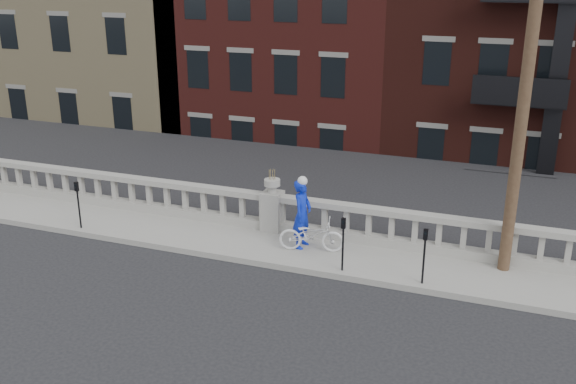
{
  "coord_description": "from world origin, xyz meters",
  "views": [
    {
      "loc": [
        6.21,
        -11.45,
        7.12
      ],
      "look_at": [
        0.74,
        3.2,
        1.59
      ],
      "focal_mm": 40.0,
      "sensor_mm": 36.0,
      "label": 1
    }
  ],
  "objects": [
    {
      "name": "parking_meter_d",
      "position": [
        4.47,
        2.15,
        1.0
      ],
      "size": [
        0.1,
        0.09,
        1.36
      ],
      "color": "black",
      "rests_on": "sidewalk"
    },
    {
      "name": "parking_meter_c",
      "position": [
        2.54,
        2.15,
        1.0
      ],
      "size": [
        0.1,
        0.09,
        1.36
      ],
      "color": "black",
      "rests_on": "sidewalk"
    },
    {
      "name": "bicycle",
      "position": [
        1.47,
        2.98,
        0.59
      ],
      "size": [
        1.76,
        0.94,
        0.88
      ],
      "primitive_type": "imported",
      "rotation": [
        0.0,
        0.0,
        1.8
      ],
      "color": "silver",
      "rests_on": "sidewalk"
    },
    {
      "name": "sidewalk",
      "position": [
        0.0,
        3.0,
        0.07
      ],
      "size": [
        32.0,
        2.2,
        0.15
      ],
      "primitive_type": "cube",
      "color": "gray",
      "rests_on": "ground"
    },
    {
      "name": "parking_meter_b",
      "position": [
        -5.09,
        2.15,
        1.0
      ],
      "size": [
        0.1,
        0.09,
        1.36
      ],
      "color": "black",
      "rests_on": "sidewalk"
    },
    {
      "name": "balustrade",
      "position": [
        0.0,
        3.95,
        0.64
      ],
      "size": [
        28.0,
        0.34,
        1.03
      ],
      "color": "gray",
      "rests_on": "sidewalk"
    },
    {
      "name": "lower_level",
      "position": [
        0.56,
        23.04,
        2.63
      ],
      "size": [
        80.0,
        44.0,
        20.8
      ],
      "color": "#605E59",
      "rests_on": "ground"
    },
    {
      "name": "planter_pedestal",
      "position": [
        0.0,
        3.95,
        0.83
      ],
      "size": [
        0.55,
        0.55,
        1.76
      ],
      "color": "gray",
      "rests_on": "sidewalk"
    },
    {
      "name": "utility_pole",
      "position": [
        6.2,
        3.6,
        5.24
      ],
      "size": [
        1.6,
        0.28,
        10.0
      ],
      "color": "#422D1E",
      "rests_on": "sidewalk"
    },
    {
      "name": "cyclist",
      "position": [
        1.16,
        3.14,
        1.06
      ],
      "size": [
        0.5,
        0.71,
        1.83
      ],
      "primitive_type": "imported",
      "rotation": [
        0.0,
        0.0,
        1.48
      ],
      "color": "#0C23BC",
      "rests_on": "sidewalk"
    },
    {
      "name": "ground",
      "position": [
        0.0,
        0.0,
        0.0
      ],
      "size": [
        120.0,
        120.0,
        0.0
      ],
      "primitive_type": "plane",
      "color": "black",
      "rests_on": "ground"
    }
  ]
}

